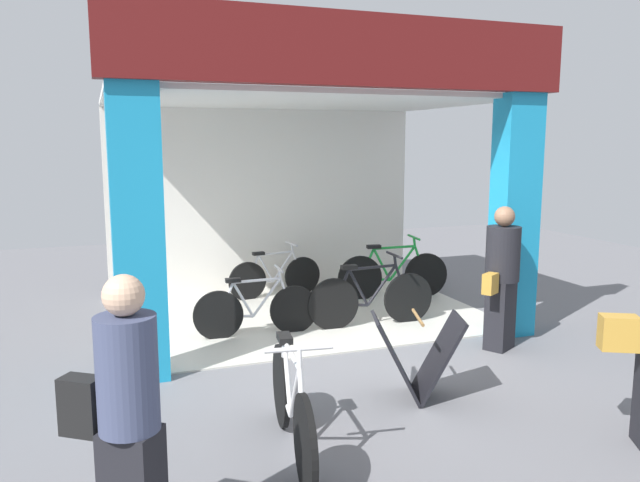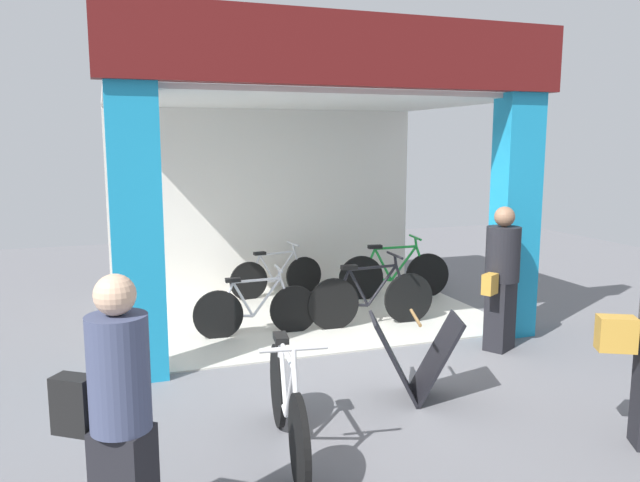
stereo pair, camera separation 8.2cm
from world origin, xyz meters
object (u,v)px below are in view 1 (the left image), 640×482
bicycle_inside_2 (371,298)px  bicycle_inside_3 (393,274)px  sandwich_board_sign (417,357)px  bicycle_inside_0 (275,276)px  pedestrian_2 (127,424)px  pedestrian_0 (502,276)px  bicycle_inside_1 (256,310)px  bicycle_parked_0 (292,406)px

bicycle_inside_2 → bicycle_inside_3: bearing=52.9°
bicycle_inside_2 → sandwich_board_sign: size_ratio=1.82×
bicycle_inside_0 → pedestrian_2: (-2.43, -5.68, 0.54)m
sandwich_board_sign → pedestrian_0: 1.87m
bicycle_inside_1 → sandwich_board_sign: bearing=-67.8°
bicycle_inside_1 → pedestrian_0: pedestrian_0 is taller
bicycle_inside_0 → bicycle_inside_2: bicycle_inside_2 is taller
bicycle_inside_1 → bicycle_inside_2: 1.48m
bicycle_inside_3 → sandwich_board_sign: size_ratio=1.84×
pedestrian_0 → pedestrian_2: pedestrian_2 is taller
bicycle_parked_0 → pedestrian_0: bearing=27.5°
bicycle_inside_3 → pedestrian_0: (0.10, -2.50, 0.48)m
bicycle_inside_0 → bicycle_inside_1: (-0.75, -1.80, 0.01)m
bicycle_inside_0 → pedestrian_0: (1.75, -3.18, 0.53)m
bicycle_parked_0 → pedestrian_0: size_ratio=1.06×
bicycle_inside_2 → sandwich_board_sign: bearing=-103.9°
sandwich_board_sign → pedestrian_2: bearing=-148.8°
bicycle_inside_2 → pedestrian_0: size_ratio=1.03×
bicycle_parked_0 → pedestrian_0: (2.96, 1.54, 0.47)m
bicycle_inside_0 → sandwich_board_sign: (0.19, -4.09, 0.06)m
bicycle_parked_0 → bicycle_inside_3: bearing=54.7°
bicycle_inside_1 → pedestrian_2: size_ratio=0.91×
bicycle_inside_3 → bicycle_parked_0: size_ratio=0.98×
bicycle_inside_0 → pedestrian_2: bearing=-113.1°
bicycle_inside_0 → sandwich_board_sign: 4.10m
bicycle_parked_0 → pedestrian_0: pedestrian_0 is taller
bicycle_inside_0 → pedestrian_0: pedestrian_0 is taller
bicycle_parked_0 → pedestrian_2: 1.62m
bicycle_inside_1 → bicycle_inside_0: bearing=67.4°
bicycle_parked_0 → sandwich_board_sign: size_ratio=1.86×
bicycle_inside_0 → bicycle_inside_2: bearing=-68.9°
sandwich_board_sign → pedestrian_2: size_ratio=0.55×
bicycle_inside_3 → bicycle_inside_0: bearing=157.5°
bicycle_inside_1 → pedestrian_2: pedestrian_2 is taller
pedestrian_2 → pedestrian_0: bearing=30.9°
bicycle_inside_3 → pedestrian_2: (-4.07, -5.00, 0.49)m
bicycle_parked_0 → pedestrian_2: (-1.21, -0.96, 0.48)m
pedestrian_2 → bicycle_inside_0: bearing=66.9°
bicycle_inside_2 → sandwich_board_sign: 2.27m
pedestrian_0 → bicycle_inside_0: bearing=118.8°
bicycle_inside_2 → sandwich_board_sign: bicycle_inside_2 is taller
pedestrian_2 → bicycle_inside_2: bearing=50.2°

